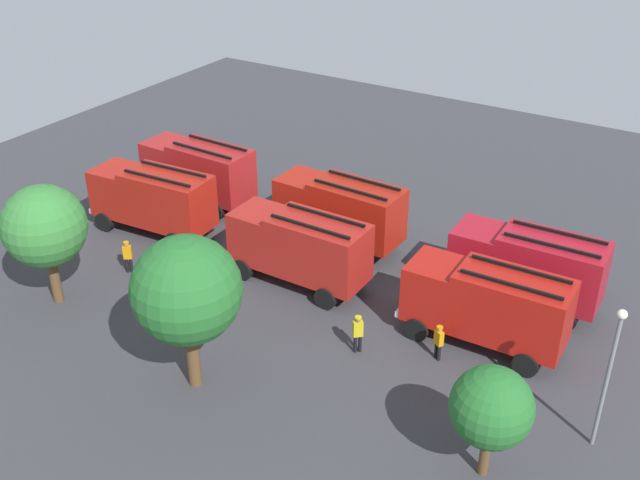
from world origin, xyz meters
The scene contains 16 objects.
ground_plane centered at (0.00, 0.00, 0.00)m, with size 56.62×56.62×0.00m, color #38383D.
fire_truck_0 centered at (-10.16, -2.00, 2.15)m, with size 7.27×2.92×3.88m.
fire_truck_1 centered at (0.21, -2.32, 2.15)m, with size 7.27×2.94×3.88m.
fire_truck_2 centered at (9.99, -2.37, 2.15)m, with size 7.26×2.90×3.88m.
fire_truck_3 centered at (-9.72, 2.06, 2.15)m, with size 7.26×2.90×3.88m.
fire_truck_4 centered at (-0.15, 2.13, 2.15)m, with size 7.21×2.78×3.88m.
fire_truck_5 centered at (9.61, 1.92, 2.15)m, with size 7.35×3.15×3.88m.
firefighter_0 centered at (-5.32, 5.48, 1.04)m, with size 0.47×0.46×1.83m.
firefighter_1 centered at (-12.91, -4.82, 0.98)m, with size 0.35×0.47×1.74m.
firefighter_2 centered at (7.83, 5.86, 0.99)m, with size 0.48×0.44×1.76m.
firefighter_3 centered at (-8.47, 4.10, 0.94)m, with size 0.48×0.43×1.68m.
tree_0 centered at (-12.51, 9.23, 3.02)m, with size 2.89×2.89×4.48m.
tree_1 centered at (-0.70, 10.82, 4.53)m, with size 4.34×4.34×6.73m.
tree_2 centered at (8.87, 9.59, 4.04)m, with size 3.87×3.87×6.00m.
traffic_cone_0 centered at (-8.83, -5.38, 0.36)m, with size 0.51×0.51×0.72m, color #F2600C.
lamppost centered at (-15.45, 5.70, 3.55)m, with size 0.36×0.36×5.99m.
Camera 1 is at (-17.81, 28.70, 20.30)m, focal length 42.35 mm.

